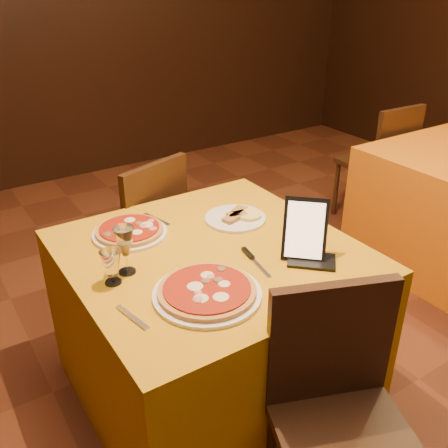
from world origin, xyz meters
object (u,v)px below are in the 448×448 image
chair_side_far (374,163)px  wine_glass (125,250)px  chair_main_far (135,234)px  tablet (305,229)px  main_table (212,324)px  pizza_far (130,232)px  chair_main_near (347,441)px  water_glass (112,267)px  pizza_near (207,292)px

chair_side_far → wine_glass: (-2.32, -0.85, 0.39)m
chair_main_far → tablet: (0.27, -1.04, 0.41)m
chair_side_far → main_table: bearing=25.7°
chair_main_far → pizza_far: chair_main_far is taller
wine_glass → chair_main_far: bearing=65.9°
chair_main_far → chair_side_far: same height
wine_glass → chair_main_near: bearing=-67.1°
chair_side_far → water_glass: 2.58m
chair_side_far → tablet: (-1.70, -1.12, 0.41)m
chair_main_far → tablet: size_ratio=3.73×
pizza_far → water_glass: 0.36m
pizza_far → chair_main_far: bearing=66.5°
main_table → water_glass: size_ratio=8.46×
chair_main_near → wine_glass: 0.97m
chair_main_near → water_glass: bearing=139.3°
pizza_near → chair_side_far: bearing=27.9°
main_table → chair_side_far: size_ratio=1.21×
chair_side_far → wine_glass: wine_glass is taller
chair_main_far → pizza_near: (-0.18, -1.07, 0.31)m
water_glass → chair_main_far: bearing=62.8°
pizza_far → wine_glass: 0.31m
tablet → pizza_far: bearing=176.7°
pizza_near → wine_glass: 0.34m
pizza_far → water_glass: size_ratio=2.42×
pizza_near → main_table: bearing=56.0°
chair_main_near → pizza_near: bearing=129.7°
wine_glass → tablet: bearing=-23.2°
wine_glass → chair_side_far: bearing=20.1°
pizza_near → pizza_far: bearing=94.6°
pizza_near → chair_main_near: bearing=-71.6°
pizza_far → wine_glass: size_ratio=1.66×
pizza_far → pizza_near: bearing=-85.4°
chair_side_far → chair_main_near: bearing=42.0°
chair_side_far → pizza_far: chair_side_far is taller
chair_main_near → tablet: 0.75m
wine_glass → pizza_far: bearing=64.8°
pizza_far → chair_main_near: bearing=-78.5°
pizza_far → wine_glass: (-0.13, -0.27, 0.08)m
chair_side_far → pizza_far: size_ratio=2.89×
main_table → wine_glass: 0.59m
main_table → chair_side_far: bearing=23.9°
chair_main_near → wine_glass: bearing=134.2°
pizza_far → water_glass: bearing=-122.8°
chair_side_far → water_glass: bearing=22.1°
chair_main_near → pizza_near: 0.64m
pizza_near → tablet: tablet is taller
chair_main_far → pizza_far: (-0.22, -0.51, 0.31)m
chair_main_far → water_glass: size_ratio=7.00×
chair_main_far → tablet: bearing=86.7°
pizza_far → chair_side_far: bearing=14.9°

